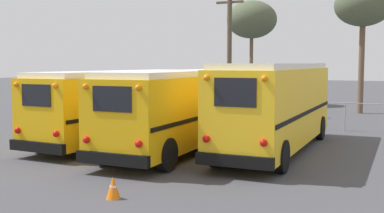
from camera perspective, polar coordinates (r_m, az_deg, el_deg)
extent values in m
plane|color=#424247|center=(19.96, 0.64, -4.53)|extent=(160.00, 160.00, 0.00)
cube|color=#EAAA0F|center=(20.92, -8.36, 0.22)|extent=(2.65, 9.84, 2.51)
cube|color=white|center=(20.85, -8.41, 3.93)|extent=(2.45, 9.44, 0.20)
cube|color=black|center=(17.33, -17.90, -4.58)|extent=(2.42, 0.27, 0.36)
cube|color=black|center=(17.14, -18.00, 1.26)|extent=(1.30, 0.07, 0.75)
sphere|color=red|center=(17.88, -19.97, -2.69)|extent=(0.22, 0.22, 0.22)
sphere|color=orange|center=(17.74, -20.13, 2.44)|extent=(0.18, 0.18, 0.18)
sphere|color=red|center=(16.63, -15.81, -3.14)|extent=(0.22, 0.22, 0.22)
sphere|color=orange|center=(16.48, -15.94, 2.37)|extent=(0.18, 0.18, 0.18)
cube|color=black|center=(21.65, -10.92, -0.15)|extent=(0.30, 9.58, 0.14)
cube|color=black|center=(20.26, -5.60, -0.44)|extent=(0.30, 9.58, 0.14)
cylinder|color=black|center=(24.60, -5.54, -1.63)|extent=(0.31, 0.94, 0.93)
cylinder|color=black|center=(23.48, -1.00, -1.93)|extent=(0.31, 0.94, 0.93)
cylinder|color=black|center=(19.04, -17.37, -3.83)|extent=(0.31, 0.94, 0.93)
cylinder|color=black|center=(17.57, -12.23, -4.45)|extent=(0.31, 0.94, 0.93)
cube|color=#EAAA0F|center=(18.91, -0.56, -0.10)|extent=(2.77, 10.73, 2.51)
cube|color=white|center=(18.83, -0.56, 4.01)|extent=(2.56, 10.29, 0.20)
cube|color=black|center=(14.39, -9.43, -6.16)|extent=(2.46, 0.28, 0.36)
cube|color=black|center=(14.17, -9.48, 0.87)|extent=(1.32, 0.08, 0.75)
sphere|color=red|center=(14.80, -12.41, -3.89)|extent=(0.22, 0.22, 0.22)
sphere|color=orange|center=(14.64, -12.53, 2.31)|extent=(0.18, 0.18, 0.18)
sphere|color=red|center=(13.82, -6.35, -4.44)|extent=(0.22, 0.22, 0.22)
sphere|color=orange|center=(13.65, -6.42, 2.20)|extent=(0.18, 0.18, 0.18)
cube|color=black|center=(19.46, -3.82, -0.52)|extent=(0.38, 10.43, 0.14)
cube|color=black|center=(18.46, 2.88, -0.82)|extent=(0.38, 10.43, 0.14)
cylinder|color=black|center=(23.14, 1.02, -1.87)|extent=(0.32, 1.07, 1.06)
cylinder|color=black|center=(22.38, 6.32, -2.14)|extent=(0.32, 1.07, 1.06)
cylinder|color=black|center=(16.10, -10.17, -5.04)|extent=(0.32, 1.07, 1.06)
cylinder|color=black|center=(14.98, -2.99, -5.73)|extent=(0.32, 1.07, 1.06)
cube|color=yellow|center=(18.54, 10.02, 0.12)|extent=(2.60, 9.83, 2.79)
cube|color=white|center=(18.47, 10.09, 4.74)|extent=(2.40, 9.43, 0.20)
cube|color=black|center=(14.03, 5.02, -6.44)|extent=(2.36, 0.27, 0.36)
cube|color=black|center=(13.79, 5.12, 1.67)|extent=(1.27, 0.07, 0.84)
sphere|color=red|center=(14.22, 1.71, -3.87)|extent=(0.22, 0.22, 0.22)
sphere|color=orange|center=(14.05, 1.73, 3.41)|extent=(0.18, 0.18, 0.18)
sphere|color=red|center=(13.66, 8.47, -4.29)|extent=(0.22, 0.22, 0.22)
sphere|color=orange|center=(13.48, 8.57, 3.29)|extent=(0.18, 0.18, 0.18)
cube|color=black|center=(18.87, 6.57, -0.39)|extent=(0.30, 9.57, 0.14)
cube|color=black|center=(18.31, 13.56, -0.67)|extent=(0.30, 9.57, 0.14)
cylinder|color=black|center=(22.39, 9.53, -2.21)|extent=(0.31, 1.04, 1.03)
cylinder|color=black|center=(21.95, 14.98, -2.46)|extent=(0.31, 1.04, 1.03)
cylinder|color=black|center=(15.63, 2.88, -5.32)|extent=(0.31, 1.04, 1.03)
cylinder|color=black|center=(15.00, 10.61, -5.85)|extent=(0.31, 1.04, 1.03)
cylinder|color=brown|center=(30.81, 4.45, 6.49)|extent=(0.30, 0.30, 8.17)
cube|color=brown|center=(31.04, 4.49, 12.22)|extent=(1.80, 0.14, 0.14)
cylinder|color=brown|center=(34.15, 19.43, 4.40)|extent=(0.37, 0.37, 6.17)
ellipsoid|color=#4C563D|center=(34.36, 19.64, 11.27)|extent=(3.75, 3.75, 2.81)
cylinder|color=brown|center=(39.48, 7.03, 4.41)|extent=(0.29, 0.29, 5.76)
ellipsoid|color=#4C563D|center=(39.64, 7.09, 10.19)|extent=(4.04, 4.04, 3.03)
cylinder|color=#939399|center=(29.30, -6.77, -0.09)|extent=(0.06, 0.06, 1.40)
cylinder|color=#939399|center=(28.07, -2.55, -0.29)|extent=(0.06, 0.06, 1.40)
cylinder|color=#939399|center=(27.00, 2.04, -0.50)|extent=(0.06, 0.06, 1.40)
cylinder|color=#939399|center=(26.12, 6.97, -0.73)|extent=(0.06, 0.06, 1.40)
cylinder|color=#939399|center=(25.44, 12.20, -0.97)|extent=(0.06, 0.06, 1.40)
cylinder|color=#939399|center=(24.99, 17.67, -1.20)|extent=(0.06, 0.06, 1.40)
cylinder|color=#939399|center=(26.05, 6.98, 0.80)|extent=(14.70, 0.04, 0.04)
cone|color=orange|center=(12.25, -9.32, -9.47)|extent=(0.36, 0.36, 0.56)
cylinder|color=white|center=(12.24, -9.32, -9.34)|extent=(0.17, 0.17, 0.06)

